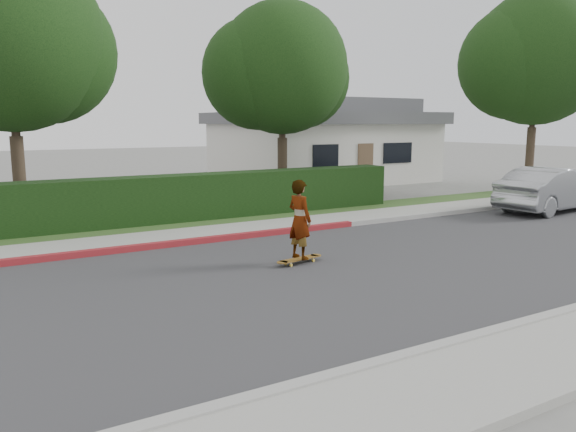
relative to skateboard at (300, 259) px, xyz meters
name	(u,v)px	position (x,y,z in m)	size (l,w,h in m)	color
ground	(422,259)	(2.68, -1.01, -0.11)	(120.00, 120.00, 0.00)	slate
road	(422,258)	(2.68, -1.01, -0.10)	(60.00, 8.00, 0.01)	#2D2D30
curb_far	(322,227)	(2.68, 3.09, -0.03)	(60.00, 0.20, 0.15)	#9E9E99
curb_red_section	(154,246)	(-2.32, 3.09, -0.03)	(12.00, 0.21, 0.15)	maroon
sidewalk_far	(305,223)	(2.68, 3.99, -0.05)	(60.00, 1.60, 0.12)	gray
planting_strip	(279,216)	(2.68, 5.59, -0.06)	(60.00, 1.60, 0.10)	#2D4C1E
hedge	(186,199)	(-0.32, 6.19, 0.64)	(15.00, 1.00, 1.50)	black
tree_left	(8,43)	(-4.84, 7.67, 5.16)	(5.99, 5.21, 8.00)	#33261C
tree_center	(279,72)	(4.16, 8.17, 4.80)	(5.66, 4.84, 7.44)	#33261C
tree_right	(532,62)	(15.16, 5.67, 5.52)	(6.32, 5.60, 8.56)	#33261C
house	(322,141)	(10.68, 14.98, 1.99)	(10.60, 8.60, 4.30)	beige
skateboard	(300,259)	(0.00, 0.00, 0.00)	(1.25, 0.45, 0.11)	gold
skateboarder	(300,219)	(0.00, 0.00, 0.89)	(0.64, 0.42, 1.74)	white
car_silver	(552,189)	(11.46, 1.81, 0.67)	(1.64, 4.71, 1.55)	#A3A7AA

